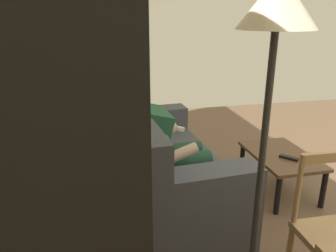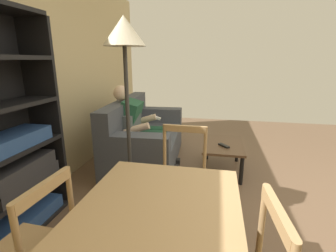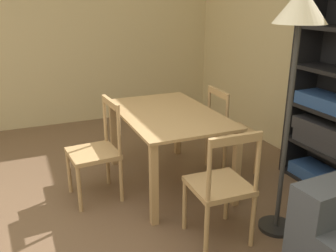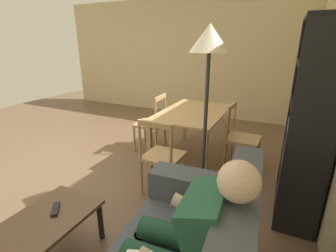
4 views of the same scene
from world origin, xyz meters
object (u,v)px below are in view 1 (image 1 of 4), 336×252
at_px(floor_lamp, 274,40).
at_px(tv_remote, 289,158).
at_px(couch, 161,167).
at_px(coffee_table, 281,160).
at_px(person_lounging, 164,147).

bearing_deg(floor_lamp, tv_remote, -39.83).
xyz_separation_m(couch, tv_remote, (-0.20, -1.16, 0.06)).
relative_size(couch, tv_remote, 11.02).
bearing_deg(coffee_table, tv_remote, -176.70).
bearing_deg(couch, floor_lamp, -168.27).
bearing_deg(tv_remote, coffee_table, -127.64).
xyz_separation_m(person_lounging, coffee_table, (0.07, -1.16, -0.27)).
relative_size(couch, coffee_table, 2.34).
relative_size(couch, floor_lamp, 1.02).
xyz_separation_m(couch, person_lounging, (-0.16, 0.00, 0.26)).
xyz_separation_m(coffee_table, floor_lamp, (-1.19, 0.89, 1.22)).
bearing_deg(person_lounging, floor_lamp, -166.46).
bearing_deg(person_lounging, tv_remote, -92.08).
bearing_deg(floor_lamp, coffee_table, -36.82).
relative_size(coffee_table, floor_lamp, 0.43).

